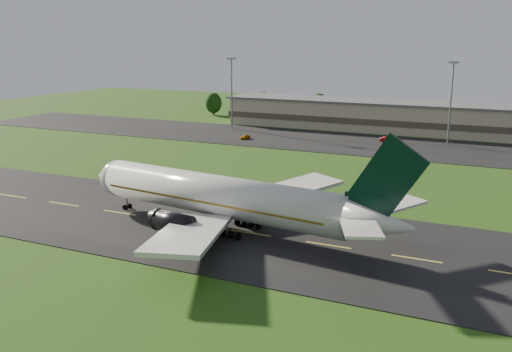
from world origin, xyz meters
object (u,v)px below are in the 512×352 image
at_px(terminal, 461,121).
at_px(light_mast_centre, 451,93).
at_px(light_mast_west, 232,85).
at_px(service_vehicle_b, 387,139).
at_px(service_vehicle_a, 245,137).
at_px(airliner, 224,198).

relative_size(terminal, light_mast_centre, 7.13).
distance_m(terminal, light_mast_west, 64.10).
bearing_deg(service_vehicle_b, terminal, -52.99).
bearing_deg(light_mast_centre, service_vehicle_a, -164.06).
height_order(service_vehicle_a, service_vehicle_b, service_vehicle_b).
relative_size(light_mast_centre, service_vehicle_b, 5.54).
height_order(light_mast_centre, service_vehicle_b, light_mast_centre).
relative_size(airliner, service_vehicle_b, 13.94).
relative_size(light_mast_centre, service_vehicle_a, 5.94).
bearing_deg(service_vehicle_b, service_vehicle_a, 95.63).
bearing_deg(light_mast_west, airliner, -63.41).
relative_size(terminal, light_mast_west, 7.13).
height_order(terminal, service_vehicle_a, terminal).
relative_size(airliner, light_mast_west, 2.52).
bearing_deg(service_vehicle_b, light_mast_centre, -92.71).
xyz_separation_m(terminal, light_mast_centre, (-1.40, -16.18, 8.75)).
relative_size(airliner, light_mast_centre, 2.52).
bearing_deg(airliner, terminal, 84.51).
bearing_deg(light_mast_centre, light_mast_west, 180.00).
bearing_deg(service_vehicle_a, airliner, -53.65).
height_order(light_mast_west, light_mast_centre, same).
height_order(airliner, light_mast_centre, light_mast_centre).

